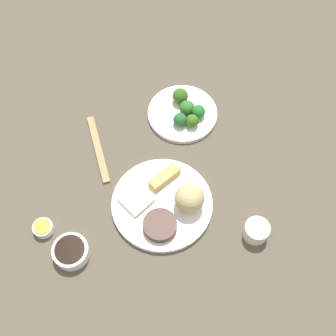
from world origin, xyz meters
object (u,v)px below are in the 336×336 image
teacup (256,231)px  broccoli_plate (182,114)px  main_plate (162,203)px  soy_sauce_bowl (71,252)px  chopsticks_pair (99,148)px  sauce_ramekin_hot_mustard (43,228)px

teacup → broccoli_plate: bearing=69.0°
main_plate → soy_sauce_bowl: size_ratio=2.97×
teacup → chopsticks_pair: size_ratio=0.28×
main_plate → sauce_ramekin_hot_mustard: size_ratio=5.18×
main_plate → chopsticks_pair: main_plate is taller
chopsticks_pair → sauce_ramekin_hot_mustard: bearing=-162.9°
chopsticks_pair → teacup: bearing=-78.1°
broccoli_plate → sauce_ramekin_hot_mustard: sauce_ramekin_hot_mustard is taller
sauce_ramekin_hot_mustard → broccoli_plate: bearing=-1.2°
broccoli_plate → teacup: teacup is taller
sauce_ramekin_hot_mustard → chopsticks_pair: sauce_ramekin_hot_mustard is taller
main_plate → broccoli_plate: bearing=32.5°
main_plate → sauce_ramekin_hot_mustard: 0.32m
broccoli_plate → chopsticks_pair: broccoli_plate is taller
broccoli_plate → soy_sauce_bowl: size_ratio=2.30×
broccoli_plate → teacup: 0.43m
soy_sauce_bowl → teacup: teacup is taller
soy_sauce_bowl → chopsticks_pair: size_ratio=0.40×
broccoli_plate → main_plate: bearing=-147.5°
soy_sauce_bowl → sauce_ramekin_hot_mustard: (-0.01, 0.10, -0.01)m
broccoli_plate → sauce_ramekin_hot_mustard: size_ratio=4.01×
main_plate → broccoli_plate: size_ratio=1.29×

